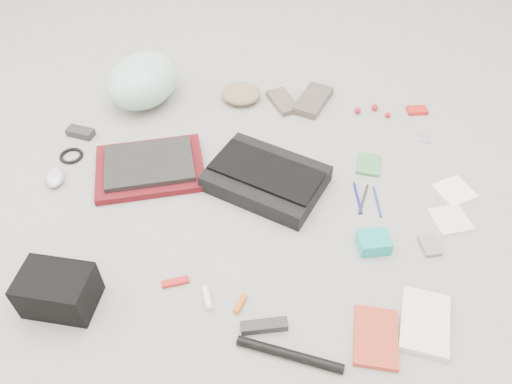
# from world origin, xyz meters

# --- Properties ---
(ground_plane) EXTENTS (4.00, 4.00, 0.00)m
(ground_plane) POSITION_xyz_m (0.00, 0.00, 0.00)
(ground_plane) COLOR gray
(messenger_bag) EXTENTS (0.48, 0.42, 0.07)m
(messenger_bag) POSITION_xyz_m (0.03, 0.09, 0.03)
(messenger_bag) COLOR black
(messenger_bag) RESTS_ON ground_plane
(bag_flap) EXTENTS (0.43, 0.32, 0.01)m
(bag_flap) POSITION_xyz_m (0.03, 0.09, 0.07)
(bag_flap) COLOR black
(bag_flap) RESTS_ON messenger_bag
(laptop_sleeve) EXTENTS (0.47, 0.40, 0.03)m
(laptop_sleeve) POSITION_xyz_m (-0.41, 0.12, 0.01)
(laptop_sleeve) COLOR #5A0D14
(laptop_sleeve) RESTS_ON ground_plane
(laptop) EXTENTS (0.38, 0.32, 0.02)m
(laptop) POSITION_xyz_m (-0.41, 0.12, 0.04)
(laptop) COLOR black
(laptop) RESTS_ON laptop_sleeve
(bike_helmet) EXTENTS (0.38, 0.42, 0.21)m
(bike_helmet) POSITION_xyz_m (-0.54, 0.55, 0.10)
(bike_helmet) COLOR #A6D9CD
(bike_helmet) RESTS_ON ground_plane
(beanie) EXTENTS (0.17, 0.17, 0.06)m
(beanie) POSITION_xyz_m (-0.13, 0.60, 0.03)
(beanie) COLOR #89744F
(beanie) RESTS_ON ground_plane
(mitten_left) EXTENTS (0.16, 0.19, 0.03)m
(mitten_left) POSITION_xyz_m (0.06, 0.59, 0.01)
(mitten_left) COLOR brown
(mitten_left) RESTS_ON ground_plane
(mitten_right) EXTENTS (0.18, 0.24, 0.03)m
(mitten_right) POSITION_xyz_m (0.19, 0.61, 0.02)
(mitten_right) COLOR #524843
(mitten_right) RESTS_ON ground_plane
(power_brick) EXTENTS (0.12, 0.07, 0.03)m
(power_brick) POSITION_xyz_m (-0.75, 0.29, 0.01)
(power_brick) COLOR black
(power_brick) RESTS_ON ground_plane
(cable_coil) EXTENTS (0.10, 0.10, 0.01)m
(cable_coil) POSITION_xyz_m (-0.74, 0.16, 0.01)
(cable_coil) COLOR black
(cable_coil) RESTS_ON ground_plane
(mouse) EXTENTS (0.09, 0.12, 0.04)m
(mouse) POSITION_xyz_m (-0.75, 0.03, 0.02)
(mouse) COLOR #BAB8C8
(mouse) RESTS_ON ground_plane
(camera_bag) EXTENTS (0.21, 0.16, 0.13)m
(camera_bag) POSITION_xyz_m (-0.53, -0.47, 0.07)
(camera_bag) COLOR black
(camera_bag) RESTS_ON ground_plane
(multitool) EXTENTS (0.09, 0.05, 0.01)m
(multitool) POSITION_xyz_m (-0.21, -0.37, 0.01)
(multitool) COLOR #A01714
(multitool) RESTS_ON ground_plane
(toiletry_tube_white) EXTENTS (0.05, 0.08, 0.02)m
(toiletry_tube_white) POSITION_xyz_m (-0.11, -0.42, 0.01)
(toiletry_tube_white) COLOR silver
(toiletry_tube_white) RESTS_ON ground_plane
(toiletry_tube_orange) EXTENTS (0.04, 0.07, 0.02)m
(toiletry_tube_orange) POSITION_xyz_m (-0.00, -0.42, 0.01)
(toiletry_tube_orange) COLOR #C65812
(toiletry_tube_orange) RESTS_ON ground_plane
(u_lock) EXTENTS (0.14, 0.06, 0.03)m
(u_lock) POSITION_xyz_m (0.07, -0.49, 0.01)
(u_lock) COLOR black
(u_lock) RESTS_ON ground_plane
(bike_pump) EXTENTS (0.30, 0.08, 0.03)m
(bike_pump) POSITION_xyz_m (0.15, -0.57, 0.01)
(bike_pump) COLOR black
(bike_pump) RESTS_ON ground_plane
(book_red) EXTENTS (0.13, 0.19, 0.02)m
(book_red) POSITION_xyz_m (0.39, -0.49, 0.01)
(book_red) COLOR #C13A25
(book_red) RESTS_ON ground_plane
(book_white) EXTENTS (0.17, 0.23, 0.02)m
(book_white) POSITION_xyz_m (0.54, -0.43, 0.01)
(book_white) COLOR silver
(book_white) RESTS_ON ground_plane
(notepad) EXTENTS (0.10, 0.12, 0.01)m
(notepad) POSITION_xyz_m (0.41, 0.23, 0.01)
(notepad) COLOR #377D42
(notepad) RESTS_ON ground_plane
(pen_blue) EXTENTS (0.03, 0.15, 0.01)m
(pen_blue) POSITION_xyz_m (0.36, 0.05, 0.00)
(pen_blue) COLOR #110D97
(pen_blue) RESTS_ON ground_plane
(pen_black) EXTENTS (0.04, 0.15, 0.01)m
(pen_black) POSITION_xyz_m (0.38, 0.05, 0.00)
(pen_black) COLOR black
(pen_black) RESTS_ON ground_plane
(pen_navy) EXTENTS (0.03, 0.14, 0.01)m
(pen_navy) POSITION_xyz_m (0.43, 0.04, 0.00)
(pen_navy) COLOR navy
(pen_navy) RESTS_ON ground_plane
(accordion_wallet) EXTENTS (0.12, 0.10, 0.05)m
(accordion_wallet) POSITION_xyz_m (0.40, -0.16, 0.03)
(accordion_wallet) COLOR #15A69E
(accordion_wallet) RESTS_ON ground_plane
(card_deck) EXTENTS (0.08, 0.09, 0.02)m
(card_deck) POSITION_xyz_m (0.59, -0.14, 0.01)
(card_deck) COLOR gray
(card_deck) RESTS_ON ground_plane
(napkin_top) EXTENTS (0.16, 0.16, 0.01)m
(napkin_top) POSITION_xyz_m (0.72, 0.12, 0.00)
(napkin_top) COLOR white
(napkin_top) RESTS_ON ground_plane
(napkin_bottom) EXTENTS (0.15, 0.15, 0.01)m
(napkin_bottom) POSITION_xyz_m (0.68, -0.02, 0.00)
(napkin_bottom) COLOR silver
(napkin_bottom) RESTS_ON ground_plane
(lollipop_a) EXTENTS (0.03, 0.03, 0.03)m
(lollipop_a) POSITION_xyz_m (0.38, 0.55, 0.01)
(lollipop_a) COLOR #B21229
(lollipop_a) RESTS_ON ground_plane
(lollipop_b) EXTENTS (0.03, 0.03, 0.03)m
(lollipop_b) POSITION_xyz_m (0.45, 0.58, 0.01)
(lollipop_b) COLOR #A61221
(lollipop_b) RESTS_ON ground_plane
(lollipop_c) EXTENTS (0.03, 0.03, 0.02)m
(lollipop_c) POSITION_xyz_m (0.51, 0.54, 0.01)
(lollipop_c) COLOR red
(lollipop_c) RESTS_ON ground_plane
(altoids_tin) EXTENTS (0.09, 0.07, 0.02)m
(altoids_tin) POSITION_xyz_m (0.63, 0.59, 0.01)
(altoids_tin) COLOR red
(altoids_tin) RESTS_ON ground_plane
(stamp_sheet) EXTENTS (0.06, 0.06, 0.00)m
(stamp_sheet) POSITION_xyz_m (0.65, 0.41, 0.00)
(stamp_sheet) COLOR #A47A95
(stamp_sheet) RESTS_ON ground_plane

